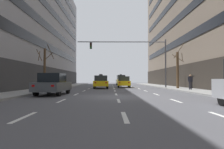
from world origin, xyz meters
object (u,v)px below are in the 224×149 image
street_tree_1 (45,67)px  pedestrian_0 (190,81)px  taxi_driving_0 (101,82)px  car_driving_2 (53,84)px  taxi_driving_3 (124,82)px  street_tree_0 (178,69)px  taxi_driving_1 (121,80)px  traffic_signal_0 (137,52)px

street_tree_1 → pedestrian_0: 16.11m
taxi_driving_0 → street_tree_1: size_ratio=0.96×
street_tree_1 → car_driving_2: bearing=-66.7°
taxi_driving_3 → street_tree_0: 8.71m
taxi_driving_1 → taxi_driving_3: size_ratio=0.99×
taxi_driving_0 → taxi_driving_3: bearing=43.5°
taxi_driving_0 → street_tree_0: size_ratio=0.85×
street_tree_1 → pedestrian_0: bearing=-3.4°
taxi_driving_1 → street_tree_0: 19.89m
taxi_driving_0 → street_tree_0: bearing=-15.0°
street_tree_0 → pedestrian_0: bearing=-85.3°
car_driving_2 → pedestrian_0: 14.33m
car_driving_2 → street_tree_0: street_tree_0 is taller
traffic_signal_0 → taxi_driving_3: bearing=114.5°
taxi_driving_3 → traffic_signal_0: 5.60m
taxi_driving_1 → car_driving_2: 28.60m
car_driving_2 → street_tree_0: (12.90, 8.90, 1.64)m
taxi_driving_0 → pedestrian_0: taxi_driving_0 is taller
street_tree_0 → street_tree_1: 15.91m
traffic_signal_0 → pedestrian_0: 8.34m
taxi_driving_1 → car_driving_2: (-6.81, -27.78, -0.22)m
taxi_driving_1 → street_tree_0: bearing=-72.1°
traffic_signal_0 → street_tree_1: size_ratio=2.45×
street_tree_0 → pedestrian_0: 3.57m
traffic_signal_0 → street_tree_1: (-11.02, -4.55, -2.29)m
taxi_driving_1 → traffic_signal_0: size_ratio=0.38×
car_driving_2 → street_tree_1: size_ratio=0.95×
taxi_driving_0 → car_driving_2: 11.94m
street_tree_0 → street_tree_1: bearing=-171.6°
traffic_signal_0 → street_tree_1: traffic_signal_0 is taller
traffic_signal_0 → taxi_driving_0: bearing=175.8°
taxi_driving_0 → traffic_signal_0: traffic_signal_0 is taller
street_tree_1 → pedestrian_0: size_ratio=3.06×
taxi_driving_1 → street_tree_1: bearing=-114.5°
street_tree_0 → taxi_driving_1: bearing=107.9°
taxi_driving_1 → pedestrian_0: taxi_driving_1 is taller
pedestrian_0 → street_tree_1: bearing=176.6°
taxi_driving_0 → traffic_signal_0: (4.94, -0.36, 4.01)m
taxi_driving_1 → car_driving_2: bearing=-103.8°
taxi_driving_0 → car_driving_2: size_ratio=1.02×
taxi_driving_0 → taxi_driving_1: taxi_driving_1 is taller
street_tree_0 → pedestrian_0: size_ratio=3.45×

